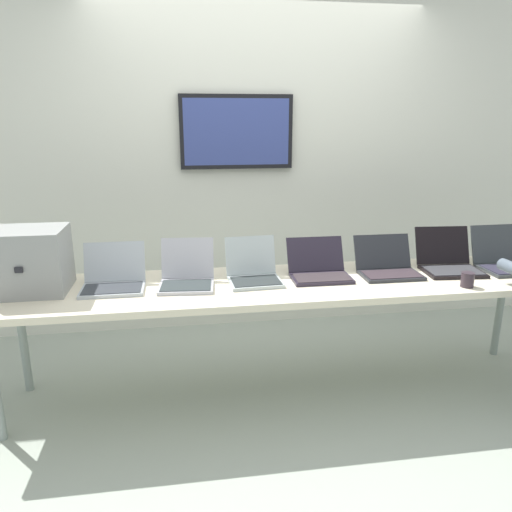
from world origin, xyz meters
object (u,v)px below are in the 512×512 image
at_px(laptop_station_3, 319,269).
at_px(laptop_station_5, 448,261).
at_px(laptop_station_1, 187,275).
at_px(laptop_station_4, 387,266).
at_px(equipment_box, 29,261).
at_px(laptop_station_6, 506,259).
at_px(laptop_station_0, 114,278).
at_px(coffee_mug, 467,280).
at_px(laptop_station_2, 253,272).
at_px(workbench, 288,288).

bearing_deg(laptop_station_3, laptop_station_5, 0.83).
xyz_separation_m(laptop_station_1, laptop_station_4, (1.25, 0.02, -0.01)).
xyz_separation_m(equipment_box, laptop_station_6, (2.93, -0.01, -0.12)).
distance_m(laptop_station_0, laptop_station_3, 1.22).
xyz_separation_m(laptop_station_0, laptop_station_1, (0.42, -0.01, 0.00)).
height_order(equipment_box, laptop_station_3, equipment_box).
bearing_deg(equipment_box, laptop_station_4, -0.13).
bearing_deg(laptop_station_4, laptop_station_3, 179.30).
height_order(equipment_box, coffee_mug, equipment_box).
distance_m(laptop_station_4, laptop_station_5, 0.42).
xyz_separation_m(laptop_station_2, laptop_station_6, (1.66, -0.00, 0.00)).
bearing_deg(workbench, laptop_station_2, 166.58).
relative_size(laptop_station_1, laptop_station_6, 0.92).
xyz_separation_m(laptop_station_1, laptop_station_2, (0.40, 0.02, -0.00)).
height_order(workbench, laptop_station_6, laptop_station_6).
relative_size(laptop_station_4, laptop_station_6, 0.97).
bearing_deg(laptop_station_4, laptop_station_5, 2.45).
relative_size(equipment_box, coffee_mug, 4.74).
height_order(workbench, laptop_station_2, laptop_station_2).
xyz_separation_m(laptop_station_3, coffee_mug, (0.80, -0.31, -0.01)).
distance_m(laptop_station_4, laptop_station_6, 0.81).
height_order(laptop_station_1, laptop_station_5, laptop_station_5).
bearing_deg(laptop_station_1, coffee_mug, -9.95).
relative_size(laptop_station_0, coffee_mug, 4.01).
bearing_deg(laptop_station_4, laptop_station_0, -179.73).
xyz_separation_m(laptop_station_4, coffee_mug, (0.36, -0.30, -0.01)).
distance_m(laptop_station_0, laptop_station_1, 0.42).
xyz_separation_m(laptop_station_0, laptop_station_4, (1.67, 0.01, -0.00)).
bearing_deg(laptop_station_0, workbench, -2.41).
distance_m(laptop_station_0, laptop_station_2, 0.81).
distance_m(equipment_box, laptop_station_4, 2.12).
bearing_deg(laptop_station_2, laptop_station_1, -177.70).
xyz_separation_m(laptop_station_3, laptop_station_6, (1.26, -0.01, 0.01)).
distance_m(laptop_station_1, laptop_station_6, 2.06).
xyz_separation_m(equipment_box, laptop_station_3, (1.67, 0.00, -0.13)).
xyz_separation_m(workbench, equipment_box, (-1.47, 0.06, 0.22)).
bearing_deg(equipment_box, laptop_station_2, -0.34).
height_order(laptop_station_1, laptop_station_4, laptop_station_1).
bearing_deg(coffee_mug, laptop_station_4, 140.10).
distance_m(laptop_station_2, laptop_station_5, 1.27).
xyz_separation_m(workbench, laptop_station_1, (-0.60, 0.03, 0.10)).
xyz_separation_m(laptop_station_3, laptop_station_5, (0.86, 0.01, 0.01)).
relative_size(workbench, laptop_station_2, 10.53).
distance_m(workbench, laptop_station_2, 0.23).
bearing_deg(laptop_station_4, laptop_station_6, -0.24).
height_order(equipment_box, laptop_station_1, equipment_box).
bearing_deg(workbench, equipment_box, 177.84).
bearing_deg(workbench, laptop_station_5, 3.67).
height_order(laptop_station_2, coffee_mug, laptop_station_2).
relative_size(equipment_box, laptop_station_1, 1.18).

